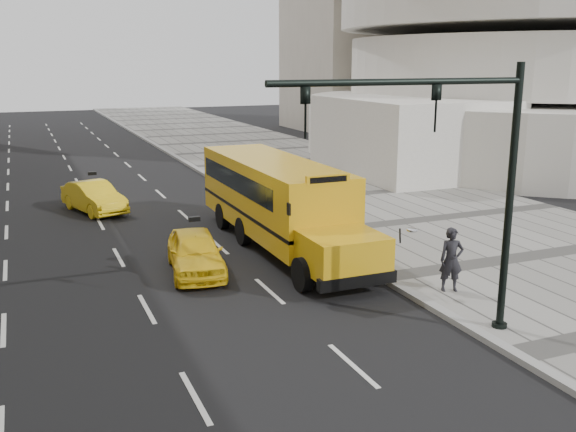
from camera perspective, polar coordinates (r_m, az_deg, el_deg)
name	(u,v)px	position (r m, az deg, el deg)	size (l,w,h in m)	color
ground	(148,254)	(22.45, -12.30, -3.32)	(140.00, 140.00, 0.00)	black
sidewalk_museum	(440,219)	(27.13, 13.40, -0.28)	(12.00, 140.00, 0.15)	gray
curb_museum	(308,234)	(24.16, 1.80, -1.61)	(0.30, 140.00, 0.15)	gray
school_bus	(276,196)	(22.76, -1.11, 1.82)	(2.96, 11.56, 3.19)	gold
taxi_near	(195,252)	(20.06, -8.23, -3.18)	(1.57, 3.91, 1.33)	yellow
taxi_far	(94,197)	(29.11, -16.88, 1.62)	(1.40, 4.01, 1.32)	yellow
pedestrian	(451,260)	(18.38, 14.32, -3.78)	(0.66, 0.43, 1.81)	black
traffic_signal	(462,170)	(14.61, 15.20, 3.99)	(6.18, 0.36, 6.40)	black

